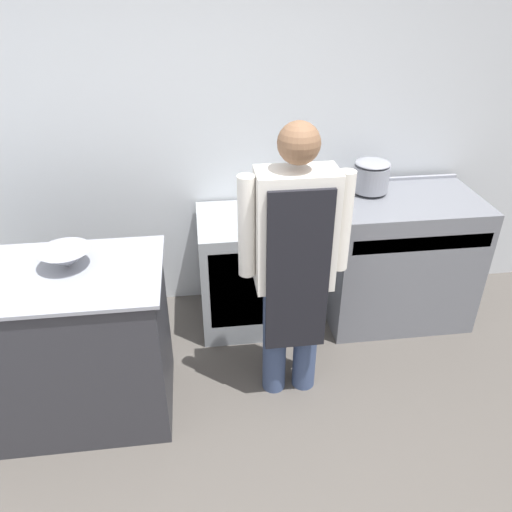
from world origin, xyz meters
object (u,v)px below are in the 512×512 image
Objects in this scene: fridge_unit at (250,270)px; mixing_bowl at (66,258)px; person_cook at (294,257)px; stock_pot at (371,175)px; stove at (397,258)px.

fridge_unit is 1.36m from mixing_bowl.
stock_pot is (0.68, 0.79, 0.12)m from person_cook.
fridge_unit is at bearing 177.17° from stove.
fridge_unit is 1.05m from stock_pot.
mixing_bowl is at bearing 177.92° from person_cook.
stove is 0.60× the size of person_cook.
stove reaches higher than fridge_unit.
person_cook reaches higher than fridge_unit.
stove is at bearing 16.86° from mixing_bowl.
person_cook reaches higher than stove.
stock_pot is (-0.22, 0.12, 0.59)m from stove.
stock_pot reaches higher than mixing_bowl.
person_cook is 1.18m from mixing_bowl.
person_cook is (0.15, -0.72, 0.53)m from fridge_unit.
person_cook reaches higher than mixing_bowl.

